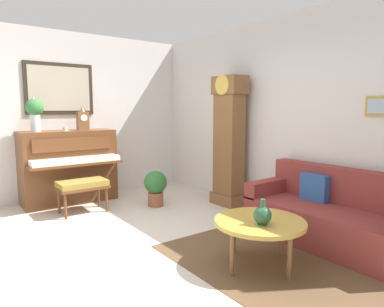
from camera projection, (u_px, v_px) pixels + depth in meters
The scene contains 14 objects.
ground_plane at pixel (124, 251), 3.81m from camera, with size 6.40×6.00×0.10m, color beige.
wall_left at pixel (54, 115), 5.70m from camera, with size 0.13×4.90×2.80m.
wall_back at pixel (272, 117), 5.03m from camera, with size 5.30×0.13×2.80m.
area_rug at pixel (269, 262), 3.41m from camera, with size 2.10×1.50×0.01m, color brown.
piano at pixel (69, 166), 5.57m from camera, with size 0.87×1.44×1.17m.
piano_bench at pixel (82, 186), 4.99m from camera, with size 0.42×0.70×0.48m.
grandfather_clock at pixel (229, 144), 5.36m from camera, with size 0.52×0.34×2.03m.
couch at pixel (332, 216), 3.87m from camera, with size 1.90×0.80×0.84m.
coffee_table at pixel (260, 223), 3.30m from camera, with size 0.88×0.88×0.46m.
mantel_clock at pixel (83, 120), 5.62m from camera, with size 0.13×0.18×0.38m.
flower_vase at pixel (35, 111), 5.17m from camera, with size 0.26×0.26×0.58m.
teacup at pixel (65, 130), 5.34m from camera, with size 0.12×0.12×0.06m.
green_jug at pixel (263, 215), 3.16m from camera, with size 0.17×0.17×0.24m.
potted_plant at pixel (156, 186), 5.36m from camera, with size 0.36×0.36×0.56m.
Camera 1 is at (3.38, -1.55, 1.52)m, focal length 31.99 mm.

